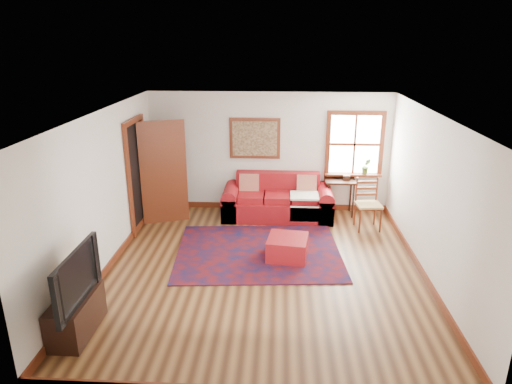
# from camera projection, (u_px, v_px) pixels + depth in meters

# --- Properties ---
(ground) EXTENTS (5.50, 5.50, 0.00)m
(ground) POSITION_uv_depth(u_px,v_px,m) (264.00, 269.00, 7.33)
(ground) COLOR #3F2311
(ground) RESTS_ON ground
(room_envelope) EXTENTS (5.04, 5.54, 2.52)m
(room_envelope) POSITION_uv_depth(u_px,v_px,m) (264.00, 171.00, 6.81)
(room_envelope) COLOR silver
(room_envelope) RESTS_ON ground
(window) EXTENTS (1.18, 0.20, 1.38)m
(window) POSITION_uv_depth(u_px,v_px,m) (356.00, 151.00, 9.36)
(window) COLOR white
(window) RESTS_ON ground
(doorway) EXTENTS (0.89, 1.08, 2.14)m
(doorway) POSITION_uv_depth(u_px,v_px,m) (153.00, 172.00, 8.78)
(doorway) COLOR black
(doorway) RESTS_ON ground
(framed_artwork) EXTENTS (1.05, 0.07, 0.85)m
(framed_artwork) POSITION_uv_depth(u_px,v_px,m) (255.00, 139.00, 9.41)
(framed_artwork) COLOR #632915
(framed_artwork) RESTS_ON ground
(persian_rug) EXTENTS (2.96, 2.45, 0.02)m
(persian_rug) POSITION_uv_depth(u_px,v_px,m) (259.00, 252.00, 7.91)
(persian_rug) COLOR #570C0C
(persian_rug) RESTS_ON ground
(red_leather_sofa) EXTENTS (2.23, 0.92, 0.87)m
(red_leather_sofa) POSITION_uv_depth(u_px,v_px,m) (278.00, 203.00, 9.41)
(red_leather_sofa) COLOR maroon
(red_leather_sofa) RESTS_ON ground
(red_ottoman) EXTENTS (0.73, 0.73, 0.37)m
(red_ottoman) POSITION_uv_depth(u_px,v_px,m) (287.00, 248.00, 7.66)
(red_ottoman) COLOR maroon
(red_ottoman) RESTS_ON ground
(side_table) EXTENTS (0.63, 0.47, 0.75)m
(side_table) POSITION_uv_depth(u_px,v_px,m) (340.00, 186.00, 9.42)
(side_table) COLOR black
(side_table) RESTS_ON ground
(ladder_back_chair) EXTENTS (0.50, 0.49, 0.99)m
(ladder_back_chair) POSITION_uv_depth(u_px,v_px,m) (368.00, 202.00, 8.77)
(ladder_back_chair) COLOR tan
(ladder_back_chair) RESTS_ON ground
(media_cabinet) EXTENTS (0.41, 0.92, 0.50)m
(media_cabinet) POSITION_uv_depth(u_px,v_px,m) (76.00, 315.00, 5.70)
(media_cabinet) COLOR black
(media_cabinet) RESTS_ON ground
(television) EXTENTS (0.15, 1.17, 0.68)m
(television) POSITION_uv_depth(u_px,v_px,m) (68.00, 277.00, 5.41)
(television) COLOR black
(television) RESTS_ON media_cabinet
(candle_hurricane) EXTENTS (0.12, 0.12, 0.18)m
(candle_hurricane) POSITION_uv_depth(u_px,v_px,m) (90.00, 275.00, 5.97)
(candle_hurricane) COLOR silver
(candle_hurricane) RESTS_ON media_cabinet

